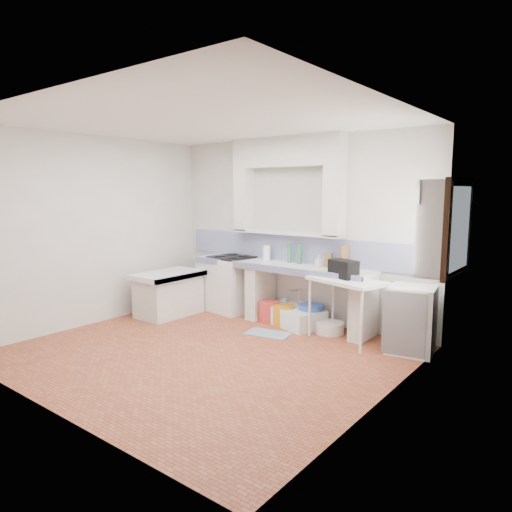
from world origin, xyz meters
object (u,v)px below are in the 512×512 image
Objects in this scene: sink at (292,316)px; side_table at (346,310)px; stove at (232,285)px; fridge at (412,319)px.

side_table is (0.99, -0.21, 0.30)m from sink.
stove reaches higher than fridge.
side_table is at bearing 176.87° from fridge.
stove is 0.89× the size of side_table.
sink is 1.06m from side_table.
stove reaches higher than side_table.
fridge is at bearing 4.46° from stove.
side_table is 0.85m from fridge.
sink is 0.99× the size of side_table.
sink is at bearing 166.57° from fridge.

